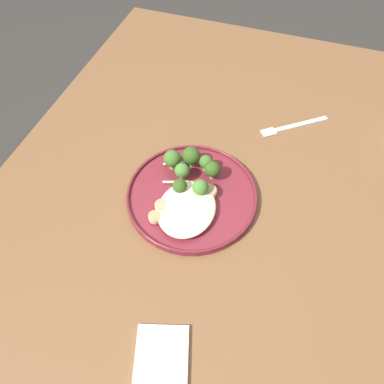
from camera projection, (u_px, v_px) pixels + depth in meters
name	position (u px, v px, depth m)	size (l,w,h in m)	color
ground	(204.00, 305.00, 1.41)	(6.00, 6.00, 0.00)	#2D2B28
wooden_dining_table	(211.00, 215.00, 0.88)	(1.40, 1.00, 0.74)	brown
dinner_plate	(192.00, 195.00, 0.80)	(0.29, 0.29, 0.02)	maroon
noodle_bed	(187.00, 209.00, 0.77)	(0.15, 0.12, 0.03)	beige
seared_scallop_large_seared	(185.00, 208.00, 0.77)	(0.03, 0.03, 0.02)	beige
seared_scallop_center_golden	(209.00, 192.00, 0.79)	(0.03, 0.03, 0.02)	#E5C689
seared_scallop_left_edge	(207.00, 206.00, 0.77)	(0.03, 0.03, 0.02)	#DBB77A
seared_scallop_right_edge	(194.00, 211.00, 0.76)	(0.02, 0.02, 0.01)	beige
seared_scallop_on_noodles	(155.00, 217.00, 0.76)	(0.03, 0.03, 0.02)	#E5C689
seared_scallop_front_small	(163.00, 207.00, 0.77)	(0.03, 0.03, 0.02)	beige
broccoli_floret_split_head	(182.00, 171.00, 0.81)	(0.03, 0.03, 0.05)	#7A994C
broccoli_floret_center_pile	(206.00, 162.00, 0.82)	(0.03, 0.03, 0.04)	#7A994C
broccoli_floret_beside_noodles	(180.00, 187.00, 0.78)	(0.03, 0.03, 0.05)	#7A994C
broccoli_floret_left_leaning	(172.00, 159.00, 0.82)	(0.04, 0.04, 0.05)	#7A994C
broccoli_floret_near_rim	(212.00, 169.00, 0.81)	(0.04, 0.04, 0.05)	#89A356
broccoli_floret_right_tilted	(200.00, 188.00, 0.78)	(0.04, 0.04, 0.05)	#7A994C
broccoli_floret_tall_stalk	(191.00, 156.00, 0.83)	(0.04, 0.04, 0.05)	#7A994C
onion_sliver_long_sliver	(176.00, 183.00, 0.82)	(0.06, 0.01, 0.00)	silver
onion_sliver_pale_crescent	(175.00, 163.00, 0.85)	(0.06, 0.01, 0.00)	silver
dinner_fork	(292.00, 126.00, 0.94)	(0.13, 0.16, 0.00)	silver
folded_napkin	(161.00, 372.00, 0.60)	(0.15, 0.09, 0.01)	silver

